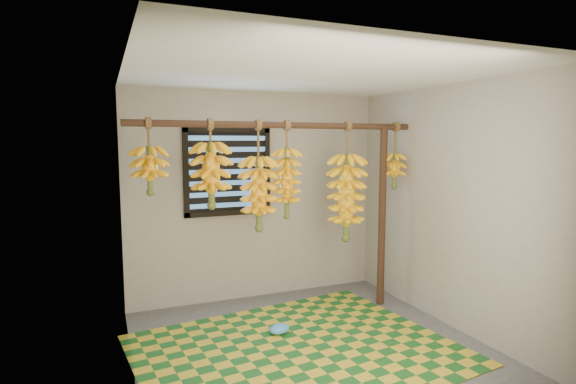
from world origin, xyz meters
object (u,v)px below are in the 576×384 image
banana_bunch_b (211,175)px  banana_bunch_f (394,170)px  plastic_bag (279,329)px  banana_bunch_e (346,198)px  banana_bunch_c (259,194)px  banana_bunch_d (287,183)px  woven_mat (297,350)px  banana_bunch_a (150,170)px  support_post (382,217)px

banana_bunch_b → banana_bunch_f: (2.07, 0.00, -0.00)m
plastic_bag → banana_bunch_e: bearing=19.6°
banana_bunch_b → banana_bunch_c: (0.47, 0.00, -0.20)m
banana_bunch_c → banana_bunch_d: (0.30, 0.00, 0.09)m
banana_bunch_d → plastic_bag: bearing=-123.2°
banana_bunch_c → banana_bunch_d: size_ratio=1.10×
woven_mat → banana_bunch_f: bearing=25.1°
plastic_bag → banana_bunch_e: (0.90, 0.32, 1.19)m
banana_bunch_f → banana_bunch_a: bearing=180.0°
banana_bunch_b → banana_bunch_f: same height
banana_bunch_b → plastic_bag: bearing=-29.8°
woven_mat → banana_bunch_e: bearing=38.4°
support_post → banana_bunch_e: (-0.46, -0.00, 0.24)m
banana_bunch_d → banana_bunch_b: bearing=-180.0°
support_post → banana_bunch_a: size_ratio=2.93×
banana_bunch_c → banana_bunch_a: bearing=180.0°
banana_bunch_a → banana_bunch_e: size_ratio=0.54×
plastic_bag → banana_bunch_d: size_ratio=0.22×
banana_bunch_a → banana_bunch_c: same height
banana_bunch_e → banana_bunch_c: bearing=180.0°
woven_mat → banana_bunch_a: bearing=148.4°
support_post → banana_bunch_c: size_ratio=1.84×
banana_bunch_a → banana_bunch_f: (2.62, 0.00, -0.07)m
support_post → banana_bunch_a: banana_bunch_a is taller
banana_bunch_d → support_post: bearing=0.0°
woven_mat → plastic_bag: plastic_bag is taller
support_post → banana_bunch_d: banana_bunch_d is taller
woven_mat → banana_bunch_d: banana_bunch_d is taller
support_post → banana_bunch_e: size_ratio=1.58×
woven_mat → banana_bunch_c: bearing=99.1°
woven_mat → banana_bunch_c: banana_bunch_c is taller
support_post → woven_mat: size_ratio=0.75×
woven_mat → banana_bunch_a: size_ratio=3.93×
banana_bunch_b → banana_bunch_e: bearing=0.0°
banana_bunch_a → woven_mat: bearing=-31.6°
banana_bunch_a → banana_bunch_d: size_ratio=0.70×
banana_bunch_d → banana_bunch_e: size_ratio=0.78×
plastic_bag → banana_bunch_a: bearing=163.9°
woven_mat → banana_bunch_d: (0.19, 0.70, 1.42)m
plastic_bag → banana_bunch_d: banana_bunch_d is taller
plastic_bag → banana_bunch_d: (0.21, 0.32, 1.37)m
banana_bunch_e → woven_mat: bearing=-141.6°
support_post → banana_bunch_d: 1.23m
support_post → plastic_bag: (-1.36, -0.32, -0.95)m
banana_bunch_d → banana_bunch_f: (1.30, 0.00, 0.10)m
support_post → banana_bunch_f: banana_bunch_f is taller
support_post → banana_bunch_b: 1.99m
support_post → banana_bunch_f: (0.15, 0.00, 0.52)m
banana_bunch_a → banana_bunch_d: (1.32, -0.00, -0.16)m
banana_bunch_b → support_post: bearing=0.0°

